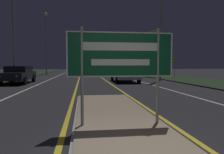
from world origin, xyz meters
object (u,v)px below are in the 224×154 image
at_px(streetlight_right_near, 161,0).
at_px(warning_sign, 175,66).
at_px(car_receding_0, 125,74).
at_px(car_receding_1, 133,70).
at_px(highway_sign, 121,58).
at_px(car_receding_3, 111,68).
at_px(streetlight_left_far, 46,34).
at_px(streetlight_left_near, 13,1).
at_px(car_approaching_0, 18,74).
at_px(car_receding_2, 119,69).

xyz_separation_m(streetlight_right_near, warning_sign, (2.61, 2.68, -6.26)).
bearing_deg(car_receding_0, car_receding_1, 73.70).
bearing_deg(warning_sign, car_receding_1, 116.09).
bearing_deg(warning_sign, highway_sign, -116.93).
bearing_deg(car_receding_3, streetlight_left_far, -125.83).
xyz_separation_m(car_receding_1, car_receding_3, (-0.21, 21.71, -0.01)).
bearing_deg(highway_sign, streetlight_right_near, 66.84).
bearing_deg(car_receding_3, warning_sign, -83.05).
distance_m(streetlight_left_near, car_receding_0, 11.09).
relative_size(car_approaching_0, warning_sign, 2.16).
height_order(car_receding_1, warning_sign, warning_sign).
relative_size(highway_sign, car_receding_1, 0.52).
height_order(streetlight_left_near, car_receding_3, streetlight_left_near).
height_order(car_receding_2, car_approaching_0, car_receding_2).
bearing_deg(car_receding_0, streetlight_left_near, 177.31).
xyz_separation_m(streetlight_left_near, streetlight_left_far, (0.12, 15.44, -0.53)).
xyz_separation_m(streetlight_left_near, car_receding_3, (12.33, 32.36, -5.98)).
height_order(car_receding_0, car_receding_2, car_receding_2).
bearing_deg(streetlight_left_far, car_approaching_0, -88.42).
bearing_deg(car_receding_0, car_receding_2, 82.07).
xyz_separation_m(streetlight_left_near, car_receding_2, (12.48, 22.40, -5.94)).
bearing_deg(car_receding_0, streetlight_left_far, 120.03).
relative_size(car_receding_2, warning_sign, 2.11).
bearing_deg(streetlight_right_near, highway_sign, -113.16).
relative_size(streetlight_left_far, car_receding_2, 2.01).
relative_size(streetlight_right_near, car_receding_3, 2.41).
bearing_deg(streetlight_right_near, streetlight_left_far, 132.79).
height_order(streetlight_right_near, car_receding_0, streetlight_right_near).
bearing_deg(car_receding_1, streetlight_left_near, -139.66).
height_order(car_approaching_0, warning_sign, warning_sign).
relative_size(highway_sign, streetlight_left_far, 0.26).
distance_m(highway_sign, streetlight_left_far, 30.68).
distance_m(streetlight_right_near, warning_sign, 7.29).
bearing_deg(car_receding_2, car_approaching_0, -117.08).
xyz_separation_m(streetlight_right_near, car_receding_3, (-0.84, 31.03, -6.93)).
height_order(streetlight_right_near, car_receding_2, streetlight_right_near).
bearing_deg(streetlight_left_far, car_receding_0, -59.97).
relative_size(highway_sign, warning_sign, 1.09).
distance_m(highway_sign, warning_sign, 20.44).
bearing_deg(highway_sign, streetlight_left_far, 102.20).
bearing_deg(car_receding_3, car_approaching_0, -109.48).
xyz_separation_m(streetlight_left_near, car_receding_1, (12.54, 10.65, -5.97)).
xyz_separation_m(streetlight_left_far, car_receding_0, (9.18, -15.88, -5.50)).
xyz_separation_m(highway_sign, car_receding_2, (5.95, 36.60, -0.83)).
xyz_separation_m(car_receding_2, car_approaching_0, (-11.91, -23.29, -0.05)).
bearing_deg(car_approaching_0, car_receding_3, 70.52).
distance_m(streetlight_right_near, car_approaching_0, 14.56).
bearing_deg(car_receding_3, car_receding_1, -89.46).
bearing_deg(streetlight_left_near, car_receding_0, -2.69).
xyz_separation_m(streetlight_left_far, car_approaching_0, (0.45, -16.34, -5.45)).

